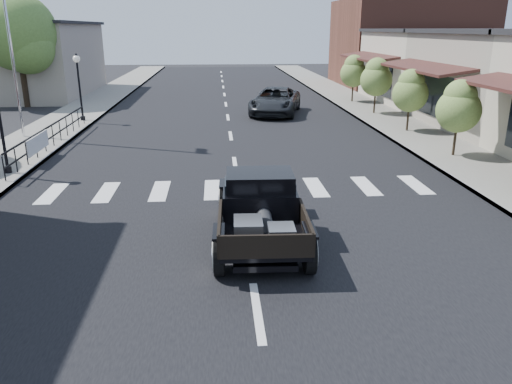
{
  "coord_description": "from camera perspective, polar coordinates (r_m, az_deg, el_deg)",
  "views": [
    {
      "loc": [
        -0.63,
        -10.6,
        4.74
      ],
      "look_at": [
        0.27,
        0.71,
        1.0
      ],
      "focal_mm": 35.0,
      "sensor_mm": 36.0,
      "label": 1
    }
  ],
  "objects": [
    {
      "name": "ground",
      "position": [
        11.62,
        -1.07,
        -5.81
      ],
      "size": [
        120.0,
        120.0,
        0.0
      ],
      "primitive_type": "plane",
      "color": "black",
      "rests_on": "ground"
    },
    {
      "name": "road",
      "position": [
        26.04,
        -3.12,
        7.75
      ],
      "size": [
        14.0,
        80.0,
        0.02
      ],
      "primitive_type": "cube",
      "color": "black",
      "rests_on": "ground"
    },
    {
      "name": "road_markings",
      "position": [
        21.14,
        -2.74,
        5.27
      ],
      "size": [
        12.0,
        60.0,
        0.06
      ],
      "primitive_type": null,
      "color": "silver",
      "rests_on": "ground"
    },
    {
      "name": "sidewalk_left",
      "position": [
        27.18,
        -21.48,
        7.11
      ],
      "size": [
        3.0,
        80.0,
        0.15
      ],
      "primitive_type": "cube",
      "color": "gray",
      "rests_on": "ground"
    },
    {
      "name": "sidewalk_right",
      "position": [
        27.57,
        15.0,
        7.89
      ],
      "size": [
        3.0,
        80.0,
        0.15
      ],
      "primitive_type": "cube",
      "color": "gray",
      "rests_on": "ground"
    },
    {
      "name": "low_building_left",
      "position": [
        41.25,
        -25.68,
        13.4
      ],
      "size": [
        10.0,
        12.0,
        5.0
      ],
      "primitive_type": "cube",
      "color": "#9E9585",
      "rests_on": "ground"
    },
    {
      "name": "storefront_far",
      "position": [
        36.23,
        21.6,
        13.07
      ],
      "size": [
        10.0,
        9.0,
        4.5
      ],
      "primitive_type": "cube",
      "color": "beige",
      "rests_on": "ground"
    },
    {
      "name": "far_building_right",
      "position": [
        45.56,
        16.85,
        15.94
      ],
      "size": [
        11.0,
        10.0,
        7.0
      ],
      "primitive_type": "cube",
      "color": "brown",
      "rests_on": "ground"
    },
    {
      "name": "railing",
      "position": [
        22.03,
        -22.23,
        6.2
      ],
      "size": [
        0.08,
        10.0,
        1.0
      ],
      "primitive_type": null,
      "color": "black",
      "rests_on": "sidewalk_left"
    },
    {
      "name": "banner",
      "position": [
        20.19,
        -23.56,
        4.45
      ],
      "size": [
        0.04,
        2.2,
        0.6
      ],
      "primitive_type": null,
      "color": "silver",
      "rests_on": "sidewalk_left"
    },
    {
      "name": "lamp_post_b",
      "position": [
        18.23,
        -27.19,
        7.14
      ],
      "size": [
        0.36,
        0.36,
        3.41
      ],
      "primitive_type": null,
      "color": "black",
      "rests_on": "sidewalk_left"
    },
    {
      "name": "lamp_post_c",
      "position": [
        27.65,
        -19.52,
        11.23
      ],
      "size": [
        0.36,
        0.36,
        3.41
      ],
      "primitive_type": null,
      "color": "black",
      "rests_on": "sidewalk_left"
    },
    {
      "name": "flagpole",
      "position": [
        24.19,
        -26.83,
        18.78
      ],
      "size": [
        0.12,
        0.12,
        11.17
      ],
      "primitive_type": "cylinder",
      "color": "silver",
      "rests_on": "sidewalk_left"
    },
    {
      "name": "big_tree_far",
      "position": [
        34.72,
        -25.39,
        14.38
      ],
      "size": [
        4.66,
        4.66,
        6.84
      ],
      "primitive_type": null,
      "color": "#4D6F2F",
      "rests_on": "ground"
    },
    {
      "name": "small_tree_b",
      "position": [
        20.15,
        22.02,
        7.7
      ],
      "size": [
        1.63,
        1.63,
        2.71
      ],
      "primitive_type": null,
      "color": "olive",
      "rests_on": "sidewalk_right"
    },
    {
      "name": "small_tree_c",
      "position": [
        24.49,
        17.13,
        9.88
      ],
      "size": [
        1.63,
        1.63,
        2.72
      ],
      "primitive_type": null,
      "color": "olive",
      "rests_on": "sidewalk_right"
    },
    {
      "name": "small_tree_d",
      "position": [
        29.27,
        13.52,
        11.63
      ],
      "size": [
        1.76,
        1.76,
        2.94
      ],
      "primitive_type": null,
      "color": "olive",
      "rests_on": "sidewalk_right"
    },
    {
      "name": "small_tree_e",
      "position": [
        33.81,
        11.05,
        12.55
      ],
      "size": [
        1.71,
        1.71,
        2.86
      ],
      "primitive_type": null,
      "color": "olive",
      "rests_on": "sidewalk_right"
    },
    {
      "name": "hotrod_pickup",
      "position": [
        11.43,
        0.47,
        -1.8
      ],
      "size": [
        2.37,
        4.8,
        1.64
      ],
      "primitive_type": null,
      "rotation": [
        0.0,
        0.0,
        -0.03
      ],
      "color": "black",
      "rests_on": "ground"
    },
    {
      "name": "second_car",
      "position": [
        29.05,
        2.23,
        10.33
      ],
      "size": [
        3.74,
        5.82,
        1.49
      ],
      "primitive_type": "imported",
      "rotation": [
        0.0,
        0.0,
        -0.25
      ],
      "color": "black",
      "rests_on": "ground"
    }
  ]
}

